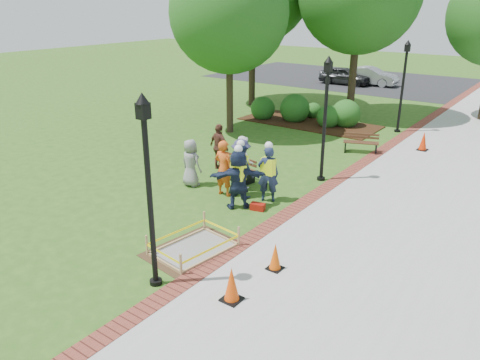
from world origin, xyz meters
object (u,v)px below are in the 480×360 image
Objects in this scene: lamp_near at (148,180)px; wet_concrete_pad at (194,242)px; hivis_worker_a at (238,177)px; cone_front at (232,285)px; hivis_worker_b at (268,172)px; hivis_worker_c at (241,168)px; bench_near at (237,172)px.

wet_concrete_pad is at bearing 100.41° from lamp_near.
lamp_near reaches higher than hivis_worker_a.
cone_front is 5.41m from hivis_worker_b.
hivis_worker_a is at bearing -58.15° from hivis_worker_c.
hivis_worker_a reaches higher than bench_near.
wet_concrete_pad is 5.16m from bench_near.
hivis_worker_b is at bearing 114.94° from cone_front.
hivis_worker_b is at bearing 65.62° from hivis_worker_a.
cone_front is 0.42× the size of hivis_worker_b.
lamp_near reaches higher than cone_front.
bench_near is at bearing 125.61° from cone_front.
cone_front is 4.80m from hivis_worker_a.
wet_concrete_pad is 2.78m from lamp_near.
bench_near is 1.92× the size of cone_front.
lamp_near is 2.29× the size of hivis_worker_c.
hivis_worker_c is at bearing 121.85° from hivis_worker_a.
hivis_worker_a reaches higher than wet_concrete_pad.
cone_front is 0.43× the size of hivis_worker_c.
hivis_worker_b is 1.04× the size of hivis_worker_c.
hivis_worker_c is at bearing -48.75° from bench_near.
cone_front is 5.72m from hivis_worker_c.
lamp_near is at bearing -79.59° from wet_concrete_pad.
hivis_worker_c is at bearing -170.10° from hivis_worker_b.
bench_near is 0.36× the size of lamp_near.
bench_near is 7.12m from lamp_near.
hivis_worker_c reaches higher than wet_concrete_pad.
hivis_worker_c reaches higher than bench_near.
bench_near is 2.51m from hivis_worker_a.
hivis_worker_a is (-0.66, 2.79, 0.74)m from wet_concrete_pad.
hivis_worker_a is 1.07× the size of hivis_worker_c.
hivis_worker_c is (-1.16, 3.59, 0.69)m from wet_concrete_pad.
cone_front is at bearing -55.85° from hivis_worker_c.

